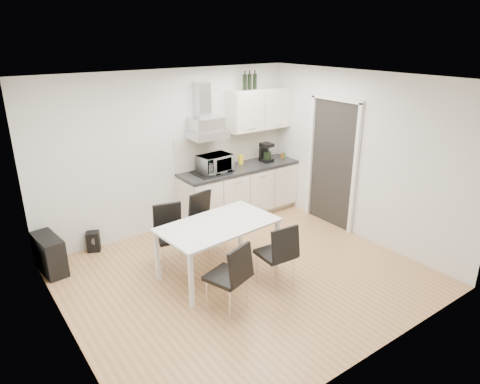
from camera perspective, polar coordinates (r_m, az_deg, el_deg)
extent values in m
plane|color=tan|center=(5.95, 0.55, -11.03)|extent=(4.50, 4.50, 0.00)
cube|color=silver|center=(7.02, -9.18, 5.29)|extent=(4.50, 0.10, 2.60)
cube|color=silver|center=(4.08, 17.62, -6.85)|extent=(4.50, 0.10, 2.60)
cube|color=silver|center=(4.52, -23.10, -4.82)|extent=(0.10, 4.00, 2.60)
cube|color=silver|center=(6.90, 15.87, 4.50)|extent=(0.10, 4.00, 2.60)
plane|color=white|center=(5.09, 0.65, 14.77)|extent=(4.50, 4.50, 0.00)
cube|color=white|center=(7.27, 12.13, 3.58)|extent=(0.08, 1.04, 2.10)
cube|color=beige|center=(7.78, -0.22, -2.67)|extent=(2.16, 0.52, 0.10)
cube|color=#EEE6D0|center=(7.59, -0.05, 0.22)|extent=(2.20, 0.60, 0.76)
cube|color=#29282B|center=(7.45, -0.01, 3.23)|extent=(2.22, 0.64, 0.04)
cube|color=beige|center=(7.60, -1.33, 6.01)|extent=(2.20, 0.02, 0.58)
cube|color=#EEE6D0|center=(7.63, 2.49, 10.97)|extent=(1.20, 0.35, 0.70)
cube|color=silver|center=(7.01, -4.47, 8.41)|extent=(0.60, 0.46, 0.30)
cube|color=silver|center=(7.02, -5.05, 12.15)|extent=(0.22, 0.20, 0.55)
imported|color=silver|center=(7.10, -3.36, 4.05)|extent=(0.57, 0.35, 0.37)
cube|color=yellow|center=(7.56, 0.12, 4.36)|extent=(0.08, 0.04, 0.18)
cylinder|color=brown|center=(7.95, 5.62, 4.83)|extent=(0.04, 0.04, 0.11)
cylinder|color=#4C6626|center=(7.99, 5.95, 4.89)|extent=(0.04, 0.04, 0.11)
cylinder|color=black|center=(7.38, 0.66, 14.66)|extent=(0.07, 0.07, 0.32)
cylinder|color=black|center=(7.44, 1.30, 14.70)|extent=(0.07, 0.07, 0.32)
cylinder|color=black|center=(7.50, 1.99, 14.75)|extent=(0.07, 0.07, 0.32)
cube|color=white|center=(5.65, -2.91, -4.38)|extent=(1.61, 1.01, 0.03)
cube|color=white|center=(5.18, -6.53, -11.69)|extent=(0.05, 0.05, 0.72)
cube|color=white|center=(5.98, 4.94, -6.93)|extent=(0.05, 0.05, 0.72)
cube|color=white|center=(5.76, -10.98, -8.42)|extent=(0.05, 0.05, 0.72)
cube|color=white|center=(6.49, 0.04, -4.56)|extent=(0.05, 0.05, 0.72)
cube|color=black|center=(6.46, -24.07, -7.59)|extent=(0.33, 0.66, 0.53)
cube|color=gold|center=(6.40, -23.12, -5.80)|extent=(0.07, 0.57, 0.08)
cube|color=black|center=(6.85, -18.97, -6.26)|extent=(0.24, 0.23, 0.31)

